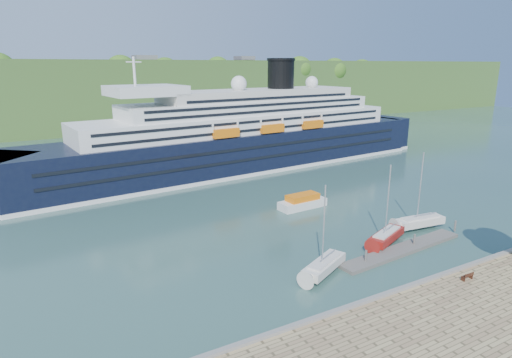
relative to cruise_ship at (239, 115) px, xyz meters
The scene contains 10 objects.
ground 58.03m from the cruise_ship, 97.27° to the right, with size 400.00×400.00×0.00m, color #294944.
far_hillside 88.96m from the cruise_ship, 94.63° to the left, with size 400.00×50.00×24.00m, color #345421.
quay_coping 58.00m from the cruise_ship, 97.24° to the right, with size 220.00×0.50×0.30m, color slate.
cruise_ship is the anchor object (origin of this frame).
park_bench 59.35m from the cruise_ship, 93.53° to the right, with size 1.42×0.58×0.91m, color #411E12, non-canonical shape.
floating_pontoon 50.08m from the cruise_ship, 92.60° to the right, with size 19.73×2.41×0.44m, color #656059, non-canonical shape.
sailboat_white_near 51.17m from the cruise_ship, 106.47° to the right, with size 7.62×2.12×9.84m, color silver, non-canonical shape.
sailboat_red 46.50m from the cruise_ship, 92.78° to the right, with size 7.78×2.16×10.04m, color maroon, non-canonical shape.
sailboat_white_far 45.27m from the cruise_ship, 82.63° to the right, with size 8.12×2.25×10.48m, color silver, non-canonical shape.
tender_launch 31.02m from the cruise_ship, 96.68° to the right, with size 8.21×2.81×2.27m, color orange, non-canonical shape.
Camera 1 is at (-34.65, -26.09, 22.33)m, focal length 30.00 mm.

